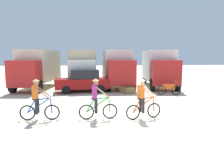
{
  "coord_description": "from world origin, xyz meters",
  "views": [
    {
      "loc": [
        -1.99,
        -8.95,
        2.76
      ],
      "look_at": [
        -0.5,
        4.06,
        1.1
      ],
      "focal_mm": 34.49,
      "sensor_mm": 36.0,
      "label": 1
    }
  ],
  "objects_px": {
    "box_truck_tan_camper": "(83,66)",
    "box_truck_avon_van": "(159,66)",
    "sedan_parked": "(83,81)",
    "box_truck_white_box": "(117,66)",
    "cyclist_cowboy_hat": "(97,100)",
    "box_truck_cream_rv": "(38,67)",
    "cyclist_near_camera": "(143,100)",
    "bicycle_spare": "(169,90)",
    "cyclist_orange_shirt": "(38,101)",
    "supply_crate": "(127,90)"
  },
  "relations": [
    {
      "from": "bicycle_spare",
      "to": "supply_crate",
      "type": "distance_m",
      "value": 3.07
    },
    {
      "from": "box_truck_avon_van",
      "to": "cyclist_cowboy_hat",
      "type": "xyz_separation_m",
      "value": [
        -6.22,
        -10.05,
        -1.03
      ]
    },
    {
      "from": "supply_crate",
      "to": "box_truck_tan_camper",
      "type": "bearing_deg",
      "value": 127.04
    },
    {
      "from": "box_truck_avon_van",
      "to": "cyclist_orange_shirt",
      "type": "xyz_separation_m",
      "value": [
        -8.77,
        -9.91,
        -1.03
      ]
    },
    {
      "from": "box_truck_white_box",
      "to": "cyclist_cowboy_hat",
      "type": "height_order",
      "value": "box_truck_white_box"
    },
    {
      "from": "box_truck_avon_van",
      "to": "cyclist_near_camera",
      "type": "height_order",
      "value": "box_truck_avon_van"
    },
    {
      "from": "cyclist_cowboy_hat",
      "to": "cyclist_orange_shirt",
      "type": "bearing_deg",
      "value": 176.85
    },
    {
      "from": "sedan_parked",
      "to": "box_truck_tan_camper",
      "type": "bearing_deg",
      "value": 91.47
    },
    {
      "from": "box_truck_avon_van",
      "to": "cyclist_cowboy_hat",
      "type": "bearing_deg",
      "value": -121.72
    },
    {
      "from": "sedan_parked",
      "to": "box_truck_avon_van",
      "type": "bearing_deg",
      "value": 19.31
    },
    {
      "from": "box_truck_white_box",
      "to": "box_truck_avon_van",
      "type": "distance_m",
      "value": 3.91
    },
    {
      "from": "cyclist_cowboy_hat",
      "to": "sedan_parked",
      "type": "bearing_deg",
      "value": 95.69
    },
    {
      "from": "cyclist_orange_shirt",
      "to": "bicycle_spare",
      "type": "distance_m",
      "value": 9.67
    },
    {
      "from": "box_truck_avon_van",
      "to": "cyclist_near_camera",
      "type": "distance_m",
      "value": 11.11
    },
    {
      "from": "box_truck_white_box",
      "to": "cyclist_near_camera",
      "type": "height_order",
      "value": "box_truck_white_box"
    },
    {
      "from": "sedan_parked",
      "to": "cyclist_near_camera",
      "type": "bearing_deg",
      "value": -70.36
    },
    {
      "from": "box_truck_avon_van",
      "to": "cyclist_orange_shirt",
      "type": "bearing_deg",
      "value": -131.49
    },
    {
      "from": "supply_crate",
      "to": "box_truck_avon_van",
      "type": "bearing_deg",
      "value": 43.14
    },
    {
      "from": "box_truck_tan_camper",
      "to": "bicycle_spare",
      "type": "distance_m",
      "value": 8.67
    },
    {
      "from": "cyclist_orange_shirt",
      "to": "supply_crate",
      "type": "xyz_separation_m",
      "value": [
        5.18,
        6.55,
        -0.6
      ]
    },
    {
      "from": "cyclist_orange_shirt",
      "to": "cyclist_near_camera",
      "type": "height_order",
      "value": "same"
    },
    {
      "from": "cyclist_near_camera",
      "to": "sedan_parked",
      "type": "bearing_deg",
      "value": 109.64
    },
    {
      "from": "box_truck_avon_van",
      "to": "cyclist_cowboy_hat",
      "type": "height_order",
      "value": "box_truck_avon_van"
    },
    {
      "from": "box_truck_tan_camper",
      "to": "box_truck_white_box",
      "type": "relative_size",
      "value": 1.0
    },
    {
      "from": "bicycle_spare",
      "to": "sedan_parked",
      "type": "bearing_deg",
      "value": 161.56
    },
    {
      "from": "box_truck_white_box",
      "to": "cyclist_orange_shirt",
      "type": "bearing_deg",
      "value": -115.21
    },
    {
      "from": "box_truck_cream_rv",
      "to": "bicycle_spare",
      "type": "distance_m",
      "value": 11.39
    },
    {
      "from": "box_truck_avon_van",
      "to": "cyclist_orange_shirt",
      "type": "height_order",
      "value": "box_truck_avon_van"
    },
    {
      "from": "box_truck_cream_rv",
      "to": "sedan_parked",
      "type": "xyz_separation_m",
      "value": [
        4.0,
        -2.74,
        -0.99
      ]
    },
    {
      "from": "box_truck_avon_van",
      "to": "supply_crate",
      "type": "distance_m",
      "value": 5.19
    },
    {
      "from": "box_truck_tan_camper",
      "to": "sedan_parked",
      "type": "relative_size",
      "value": 1.54
    },
    {
      "from": "box_truck_tan_camper",
      "to": "box_truck_avon_van",
      "type": "xyz_separation_m",
      "value": [
        7.07,
        -1.24,
        0.0
      ]
    },
    {
      "from": "box_truck_cream_rv",
      "to": "cyclist_cowboy_hat",
      "type": "bearing_deg",
      "value": -65.31
    },
    {
      "from": "box_truck_tan_camper",
      "to": "cyclist_cowboy_hat",
      "type": "relative_size",
      "value": 3.71
    },
    {
      "from": "sedan_parked",
      "to": "supply_crate",
      "type": "bearing_deg",
      "value": -15.28
    },
    {
      "from": "box_truck_tan_camper",
      "to": "sedan_parked",
      "type": "bearing_deg",
      "value": -88.53
    },
    {
      "from": "box_truck_white_box",
      "to": "cyclist_cowboy_hat",
      "type": "relative_size",
      "value": 3.73
    },
    {
      "from": "sedan_parked",
      "to": "bicycle_spare",
      "type": "height_order",
      "value": "sedan_parked"
    },
    {
      "from": "bicycle_spare",
      "to": "cyclist_orange_shirt",
      "type": "bearing_deg",
      "value": -146.04
    },
    {
      "from": "box_truck_white_box",
      "to": "supply_crate",
      "type": "bearing_deg",
      "value": -85.77
    },
    {
      "from": "box_truck_avon_van",
      "to": "supply_crate",
      "type": "height_order",
      "value": "box_truck_avon_van"
    },
    {
      "from": "cyclist_orange_shirt",
      "to": "bicycle_spare",
      "type": "bearing_deg",
      "value": 33.96
    },
    {
      "from": "box_truck_cream_rv",
      "to": "cyclist_orange_shirt",
      "type": "relative_size",
      "value": 3.84
    },
    {
      "from": "cyclist_near_camera",
      "to": "bicycle_spare",
      "type": "height_order",
      "value": "cyclist_near_camera"
    },
    {
      "from": "supply_crate",
      "to": "box_truck_cream_rv",
      "type": "bearing_deg",
      "value": 153.62
    },
    {
      "from": "box_truck_white_box",
      "to": "cyclist_cowboy_hat",
      "type": "distance_m",
      "value": 10.84
    },
    {
      "from": "box_truck_white_box",
      "to": "supply_crate",
      "type": "distance_m",
      "value": 4.18
    },
    {
      "from": "sedan_parked",
      "to": "bicycle_spare",
      "type": "bearing_deg",
      "value": -18.44
    },
    {
      "from": "box_truck_white_box",
      "to": "cyclist_orange_shirt",
      "type": "xyz_separation_m",
      "value": [
        -4.89,
        -10.39,
        -1.03
      ]
    },
    {
      "from": "box_truck_tan_camper",
      "to": "bicycle_spare",
      "type": "height_order",
      "value": "box_truck_tan_camper"
    }
  ]
}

